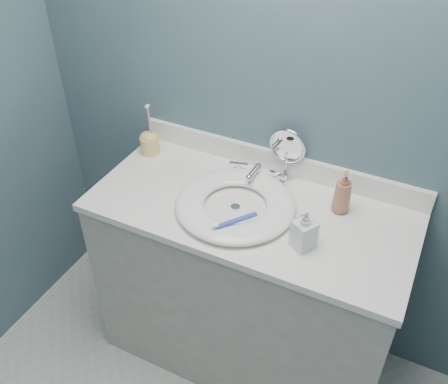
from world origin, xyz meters
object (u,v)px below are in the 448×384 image
Objects in this scene: soap_bottle_amber at (343,192)px; toothbrush_holder at (150,142)px; makeup_mirror at (287,151)px; soap_bottle_clear at (304,229)px.

toothbrush_holder is at bearing -179.96° from soap_bottle_amber.
makeup_mirror reaches higher than soap_bottle_clear.
makeup_mirror is 1.42× the size of soap_bottle_clear.
soap_bottle_amber is at bearing 107.26° from soap_bottle_clear.
makeup_mirror is 1.26× the size of soap_bottle_amber.
toothbrush_holder is (-0.78, 0.26, -0.02)m from soap_bottle_clear.
soap_bottle_clear is 0.67× the size of toothbrush_holder.
soap_bottle_clear is at bearing -58.79° from makeup_mirror.
toothbrush_holder is (-0.84, 0.02, -0.03)m from soap_bottle_amber.
toothbrush_holder is at bearing -166.44° from soap_bottle_clear.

